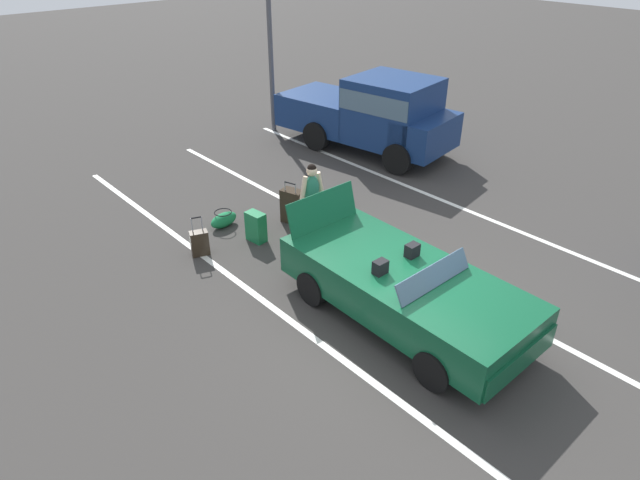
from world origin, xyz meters
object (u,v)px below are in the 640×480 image
(parked_pickup_truck_near, at_px, (377,113))
(parking_lamp_post, at_px, (269,22))
(traveler_person, at_px, (312,199))
(suitcase_medium_bright, at_px, (256,227))
(suitcase_small_carryon, at_px, (200,243))
(duffel_bag, at_px, (224,220))
(convertible_car, at_px, (414,294))
(suitcase_large_black, at_px, (293,206))

(parked_pickup_truck_near, relative_size, parking_lamp_post, 0.96)
(traveler_person, bearing_deg, suitcase_medium_bright, -128.79)
(suitcase_small_carryon, distance_m, duffel_bag, 1.16)
(parking_lamp_post, bearing_deg, traveler_person, -31.46)
(duffel_bag, bearing_deg, parking_lamp_post, 132.23)
(convertible_car, relative_size, suitcase_medium_bright, 6.72)
(convertible_car, height_order, parking_lamp_post, parking_lamp_post)
(suitcase_medium_bright, relative_size, traveler_person, 0.38)
(suitcase_medium_bright, xyz_separation_m, suitcase_small_carryon, (-0.29, -1.12, -0.06))
(traveler_person, distance_m, parked_pickup_truck_near, 5.17)
(convertible_car, distance_m, suitcase_medium_bright, 3.82)
(convertible_car, bearing_deg, suitcase_medium_bright, -175.18)
(convertible_car, height_order, parked_pickup_truck_near, parked_pickup_truck_near)
(parked_pickup_truck_near, bearing_deg, parking_lamp_post, -172.60)
(suitcase_large_black, distance_m, parking_lamp_post, 6.61)
(convertible_car, distance_m, suitcase_small_carryon, 4.33)
(convertible_car, bearing_deg, traveler_person, 170.11)
(suitcase_medium_bright, bearing_deg, convertible_car, -92.30)
(duffel_bag, distance_m, parking_lamp_post, 6.86)
(suitcase_medium_bright, xyz_separation_m, duffel_bag, (-0.94, -0.16, -0.15))
(suitcase_large_black, distance_m, duffel_bag, 1.49)
(suitcase_small_carryon, relative_size, parking_lamp_post, 0.15)
(suitcase_large_black, bearing_deg, parked_pickup_truck_near, 4.42)
(suitcase_medium_bright, bearing_deg, parking_lamp_post, 42.84)
(traveler_person, bearing_deg, suitcase_small_carryon, -115.10)
(suitcase_medium_bright, xyz_separation_m, parked_pickup_truck_near, (-1.74, 5.37, 0.80))
(suitcase_large_black, relative_size, suitcase_small_carryon, 1.20)
(duffel_bag, relative_size, traveler_person, 0.41)
(suitcase_large_black, height_order, parked_pickup_truck_near, parked_pickup_truck_near)
(convertible_car, distance_m, suitcase_large_black, 3.99)
(duffel_bag, xyz_separation_m, traveler_person, (1.69, 1.00, 0.77))
(convertible_car, bearing_deg, parked_pickup_truck_near, 138.18)
(suitcase_small_carryon, distance_m, parked_pickup_truck_near, 6.71)
(parked_pickup_truck_near, bearing_deg, suitcase_medium_bright, -80.62)
(suitcase_small_carryon, height_order, traveler_person, traveler_person)
(suitcase_medium_bright, bearing_deg, parked_pickup_truck_near, 11.72)
(duffel_bag, distance_m, traveler_person, 2.11)
(suitcase_large_black, height_order, traveler_person, traveler_person)
(traveler_person, bearing_deg, duffel_bag, -146.38)
(convertible_car, xyz_separation_m, suitcase_small_carryon, (-4.09, -1.38, -0.34))
(parking_lamp_post, bearing_deg, duffel_bag, -47.77)
(convertible_car, relative_size, parking_lamp_post, 0.77)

